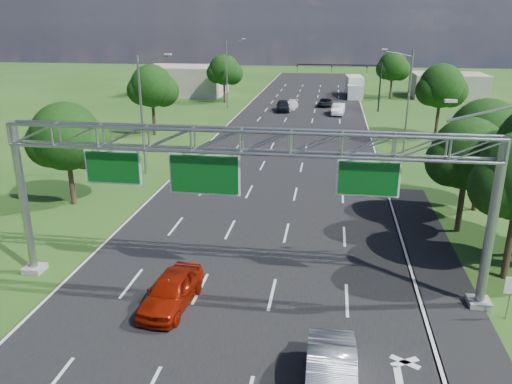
% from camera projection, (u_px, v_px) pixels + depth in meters
% --- Properties ---
extents(ground, '(220.00, 220.00, 0.00)m').
position_uv_depth(ground, '(277.00, 180.00, 41.85)').
color(ground, '#1D4715').
rests_on(ground, ground).
extents(road, '(18.00, 180.00, 0.02)m').
position_uv_depth(road, '(277.00, 180.00, 41.85)').
color(road, black).
rests_on(road, ground).
extents(road_flare, '(3.00, 30.00, 0.02)m').
position_uv_depth(road_flare, '(441.00, 282.00, 25.45)').
color(road_flare, black).
rests_on(road_flare, ground).
extents(sign_gantry, '(23.50, 1.00, 9.56)m').
position_uv_depth(sign_gantry, '(243.00, 154.00, 22.73)').
color(sign_gantry, gray).
rests_on(sign_gantry, ground).
extents(regulatory_sign, '(0.60, 0.08, 2.10)m').
position_uv_depth(regulatory_sign, '(511.00, 289.00, 21.83)').
color(regulatory_sign, gray).
rests_on(regulatory_sign, ground).
extents(traffic_signal, '(12.21, 0.24, 7.00)m').
position_uv_depth(traffic_signal, '(356.00, 75.00, 71.82)').
color(traffic_signal, black).
rests_on(traffic_signal, ground).
extents(streetlight_l_near, '(2.97, 0.22, 10.16)m').
position_uv_depth(streetlight_l_near, '(144.00, 110.00, 41.63)').
color(streetlight_l_near, gray).
rests_on(streetlight_l_near, ground).
extents(streetlight_l_far, '(2.97, 0.22, 10.16)m').
position_uv_depth(streetlight_l_far, '(228.00, 70.00, 74.35)').
color(streetlight_l_far, gray).
rests_on(streetlight_l_far, ground).
extents(streetlight_r_mid, '(2.97, 0.22, 10.16)m').
position_uv_depth(streetlight_r_mid, '(406.00, 98.00, 47.78)').
color(streetlight_r_mid, gray).
rests_on(streetlight_r_mid, ground).
extents(tree_verge_la, '(5.76, 4.80, 7.40)m').
position_uv_depth(tree_verge_la, '(67.00, 140.00, 34.83)').
color(tree_verge_la, '#2D2116').
rests_on(tree_verge_la, ground).
extents(tree_verge_lb, '(5.76, 4.80, 8.06)m').
position_uv_depth(tree_verge_lb, '(153.00, 88.00, 56.39)').
color(tree_verge_lb, '#2D2116').
rests_on(tree_verge_lb, ground).
extents(tree_verge_lc, '(5.76, 4.80, 7.62)m').
position_uv_depth(tree_verge_lc, '(225.00, 71.00, 79.48)').
color(tree_verge_lc, '#2D2116').
rests_on(tree_verge_lc, ground).
extents(tree_verge_rd, '(5.76, 4.80, 8.28)m').
position_uv_depth(tree_verge_rd, '(442.00, 88.00, 54.60)').
color(tree_verge_rd, '#2D2116').
rests_on(tree_verge_rd, ground).
extents(tree_verge_re, '(5.76, 4.80, 7.84)m').
position_uv_depth(tree_verge_re, '(393.00, 68.00, 83.07)').
color(tree_verge_re, '#2D2116').
rests_on(tree_verge_re, ground).
extents(building_left, '(14.00, 10.00, 5.00)m').
position_uv_depth(building_left, '(184.00, 80.00, 89.01)').
color(building_left, gray).
rests_on(building_left, ground).
extents(building_right, '(12.00, 9.00, 4.00)m').
position_uv_depth(building_right, '(448.00, 85.00, 86.41)').
color(building_right, gray).
rests_on(building_right, ground).
extents(red_coupe, '(2.29, 4.81, 1.59)m').
position_uv_depth(red_coupe, '(171.00, 290.00, 23.13)').
color(red_coupe, '#971906').
rests_on(red_coupe, ground).
extents(silver_sedan, '(1.81, 5.06, 1.66)m').
position_uv_depth(silver_sedan, '(331.00, 379.00, 17.38)').
color(silver_sedan, silver).
rests_on(silver_sedan, ground).
extents(car_queue_a, '(2.15, 4.34, 1.21)m').
position_uv_depth(car_queue_a, '(291.00, 105.00, 74.94)').
color(car_queue_a, white).
rests_on(car_queue_a, ground).
extents(car_queue_b, '(2.17, 4.38, 1.19)m').
position_uv_depth(car_queue_b, '(325.00, 103.00, 77.29)').
color(car_queue_b, black).
rests_on(car_queue_b, ground).
extents(car_queue_c, '(2.44, 4.94, 1.62)m').
position_uv_depth(car_queue_c, '(283.00, 106.00, 73.09)').
color(car_queue_c, black).
rests_on(car_queue_c, ground).
extents(car_queue_d, '(2.02, 4.81, 1.54)m').
position_uv_depth(car_queue_d, '(338.00, 109.00, 70.42)').
color(car_queue_d, silver).
rests_on(car_queue_d, ground).
extents(box_truck, '(3.05, 9.21, 3.43)m').
position_uv_depth(box_truck, '(354.00, 87.00, 86.97)').
color(box_truck, silver).
rests_on(box_truck, ground).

